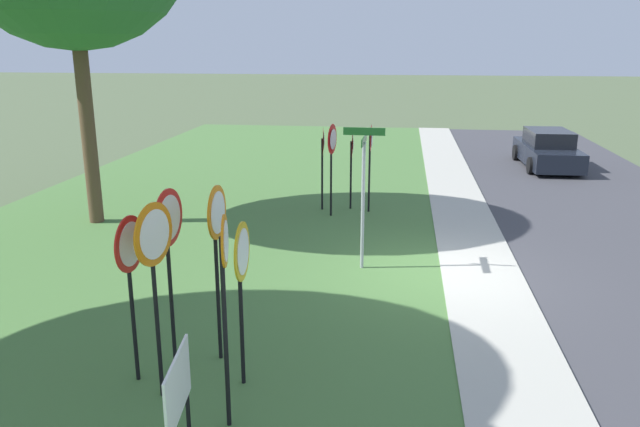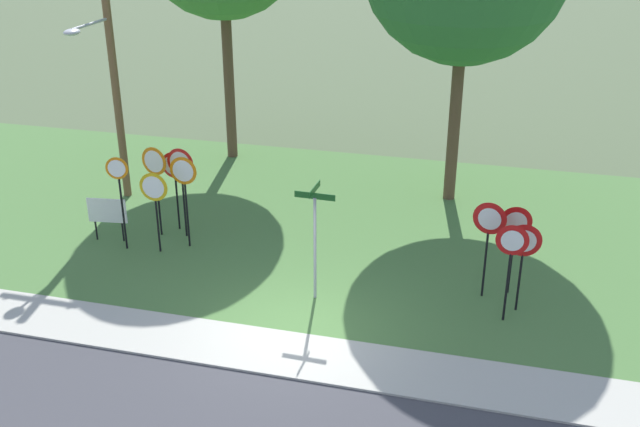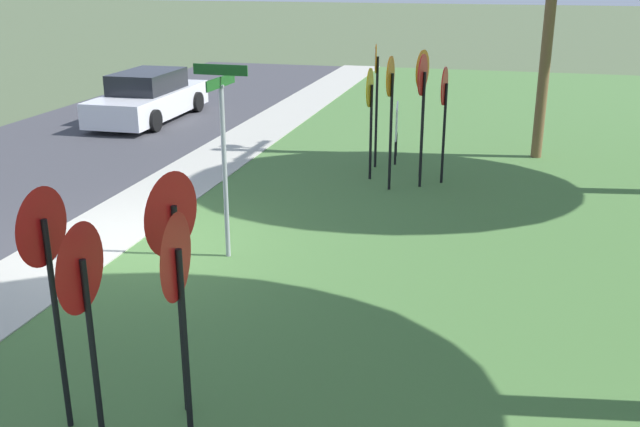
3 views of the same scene
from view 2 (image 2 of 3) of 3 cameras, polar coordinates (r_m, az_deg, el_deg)
ground_plane at (r=16.49m, az=-2.08°, el=-9.32°), size 160.00×160.00×0.00m
sidewalk_strip at (r=15.84m, az=-2.92°, el=-10.76°), size 44.00×1.60×0.06m
grass_median at (r=21.58m, az=2.46°, el=-0.77°), size 44.00×12.00×0.04m
stop_sign_near_left at (r=20.89m, az=-11.20°, el=3.02°), size 0.75×0.11×2.33m
stop_sign_near_right at (r=19.72m, az=-10.48°, el=2.42°), size 0.76×0.10×2.59m
stop_sign_far_left at (r=19.66m, az=-12.71°, el=1.39°), size 0.78×0.10×2.27m
stop_sign_far_center at (r=20.32m, az=-10.71°, el=3.12°), size 0.79×0.12×2.61m
stop_sign_far_right at (r=19.97m, az=-15.30°, el=2.15°), size 0.59×0.14×2.64m
stop_sign_center_tall at (r=20.56m, az=-12.66°, el=3.20°), size 0.78×0.18×2.61m
yield_sign_near_left at (r=17.74m, az=14.87°, el=-1.24°), size 0.76×0.12×2.28m
yield_sign_near_right at (r=17.39m, az=12.94°, el=-1.06°), size 0.78×0.18×2.45m
yield_sign_far_left at (r=17.07m, az=15.49°, el=-2.58°), size 0.79×0.11×2.20m
yield_sign_far_right at (r=16.53m, az=14.59°, el=-2.81°), size 0.72×0.10×2.38m
street_name_post at (r=16.96m, az=-0.40°, el=-1.49°), size 0.96×0.82×2.88m
utility_pole at (r=22.92m, az=-15.95°, el=10.92°), size 2.10×2.29×7.68m
notice_board at (r=20.98m, az=-16.16°, el=0.05°), size 1.09×0.17×1.25m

